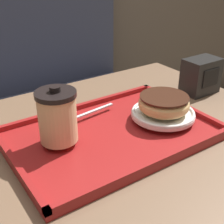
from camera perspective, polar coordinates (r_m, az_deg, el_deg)
name	(u,v)px	position (r m, az deg, el deg)	size (l,w,h in m)	color
cafe_table	(118,189)	(0.83, 1.02, -13.97)	(0.84, 0.67, 0.73)	brown
serving_tray	(112,134)	(0.71, 0.00, -4.06)	(0.46, 0.31, 0.02)	maroon
coffee_cup_front	(57,116)	(0.64, -9.96, -0.72)	(0.08, 0.08, 0.12)	#E0B784
plate_with_chocolate_donut	(163,113)	(0.76, 9.30, -0.22)	(0.15, 0.15, 0.01)	white
donut_chocolate_glazed	(164,103)	(0.75, 9.45, 1.58)	(0.12, 0.12, 0.04)	#DBB270
spoon	(78,116)	(0.75, -6.17, -0.70)	(0.15, 0.03, 0.01)	silver
napkin_dispenser	(201,76)	(0.96, 15.95, 6.38)	(0.11, 0.07, 0.10)	black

